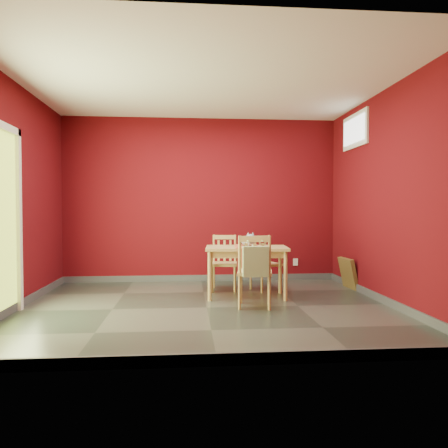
{
  "coord_description": "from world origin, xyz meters",
  "views": [
    {
      "loc": [
        -0.24,
        -5.26,
        1.19
      ],
      "look_at": [
        0.25,
        0.45,
        1.0
      ],
      "focal_mm": 35.0,
      "sensor_mm": 36.0,
      "label": 1
    }
  ],
  "objects": [
    {
      "name": "ground",
      "position": [
        0.0,
        0.0,
        0.0
      ],
      "size": [
        4.5,
        4.5,
        0.0
      ],
      "primitive_type": "plane",
      "color": "#2D342D",
      "rests_on": "ground"
    },
    {
      "name": "room_shell",
      "position": [
        0.0,
        0.0,
        0.05
      ],
      "size": [
        4.5,
        4.5,
        4.5
      ],
      "color": "#51080E",
      "rests_on": "ground"
    },
    {
      "name": "doorway",
      "position": [
        -2.23,
        -0.4,
        1.12
      ],
      "size": [
        0.06,
        1.01,
        2.13
      ],
      "color": "#B7D838",
      "rests_on": "ground"
    },
    {
      "name": "window",
      "position": [
        2.23,
        1.0,
        2.35
      ],
      "size": [
        0.05,
        0.9,
        0.5
      ],
      "color": "white",
      "rests_on": "room_shell"
    },
    {
      "name": "outlet_plate",
      "position": [
        1.6,
        1.99,
        0.3
      ],
      "size": [
        0.08,
        0.02,
        0.12
      ],
      "primitive_type": "cube",
      "color": "silver",
      "rests_on": "room_shell"
    },
    {
      "name": "dining_table",
      "position": [
        0.57,
        0.6,
        0.6
      ],
      "size": [
        1.15,
        0.73,
        0.69
      ],
      "color": "tan",
      "rests_on": "ground"
    },
    {
      "name": "table_runner",
      "position": [
        0.57,
        0.5,
        0.64
      ],
      "size": [
        0.36,
        0.67,
        0.33
      ],
      "color": "#AE4C2F",
      "rests_on": "dining_table"
    },
    {
      "name": "chair_far_left",
      "position": [
        0.31,
        1.18,
        0.41
      ],
      "size": [
        0.42,
        0.42,
        0.81
      ],
      "color": "tan",
      "rests_on": "ground"
    },
    {
      "name": "chair_far_right",
      "position": [
        0.91,
        1.11,
        0.41
      ],
      "size": [
        0.48,
        0.48,
        0.8
      ],
      "color": "tan",
      "rests_on": "ground"
    },
    {
      "name": "chair_near",
      "position": [
        0.58,
        -0.04,
        0.45
      ],
      "size": [
        0.48,
        0.48,
        0.88
      ],
      "color": "tan",
      "rests_on": "ground"
    },
    {
      "name": "tote_bag",
      "position": [
        0.56,
        -0.25,
        0.59
      ],
      "size": [
        0.3,
        0.18,
        0.42
      ],
      "color": "#90AA6D",
      "rests_on": "chair_near"
    },
    {
      "name": "cat",
      "position": [
        0.6,
        0.62,
        0.79
      ],
      "size": [
        0.27,
        0.45,
        0.21
      ],
      "primitive_type": null,
      "rotation": [
        0.0,
        0.0,
        0.11
      ],
      "color": "slate",
      "rests_on": "table_runner"
    },
    {
      "name": "picture_frame",
      "position": [
        2.19,
        1.11,
        0.23
      ],
      "size": [
        0.18,
        0.47,
        0.46
      ],
      "color": "brown",
      "rests_on": "ground"
    }
  ]
}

